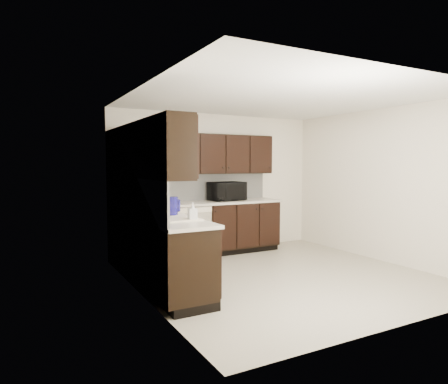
# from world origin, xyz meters

# --- Properties ---
(floor) EXTENTS (4.00, 4.00, 0.00)m
(floor) POSITION_xyz_m (0.00, 0.00, 0.00)
(floor) COLOR #A8A08B
(floor) RESTS_ON ground
(ceiling) EXTENTS (4.00, 4.00, 0.00)m
(ceiling) POSITION_xyz_m (0.00, 0.00, 2.50)
(ceiling) COLOR white
(ceiling) RESTS_ON wall_back
(wall_back) EXTENTS (4.00, 0.02, 2.50)m
(wall_back) POSITION_xyz_m (0.00, 2.00, 1.25)
(wall_back) COLOR beige
(wall_back) RESTS_ON floor
(wall_left) EXTENTS (0.02, 4.00, 2.50)m
(wall_left) POSITION_xyz_m (-2.00, 0.00, 1.25)
(wall_left) COLOR beige
(wall_left) RESTS_ON floor
(wall_right) EXTENTS (0.02, 4.00, 2.50)m
(wall_right) POSITION_xyz_m (2.00, 0.00, 1.25)
(wall_right) COLOR beige
(wall_right) RESTS_ON floor
(wall_front) EXTENTS (4.00, 0.02, 2.50)m
(wall_front) POSITION_xyz_m (0.00, -2.00, 1.25)
(wall_front) COLOR beige
(wall_front) RESTS_ON floor
(lower_cabinets) EXTENTS (3.00, 2.80, 0.90)m
(lower_cabinets) POSITION_xyz_m (-1.01, 1.11, 0.41)
(lower_cabinets) COLOR black
(lower_cabinets) RESTS_ON floor
(countertop) EXTENTS (3.03, 2.83, 0.04)m
(countertop) POSITION_xyz_m (-1.01, 1.11, 0.92)
(countertop) COLOR beige
(countertop) RESTS_ON lower_cabinets
(backsplash) EXTENTS (3.00, 2.80, 0.48)m
(backsplash) POSITION_xyz_m (-1.22, 1.32, 1.18)
(backsplash) COLOR #AEAEAA
(backsplash) RESTS_ON countertop
(upper_cabinets) EXTENTS (3.00, 2.80, 0.70)m
(upper_cabinets) POSITION_xyz_m (-1.10, 1.20, 1.77)
(upper_cabinets) COLOR black
(upper_cabinets) RESTS_ON wall_back
(dishwasher) EXTENTS (0.58, 0.04, 0.78)m
(dishwasher) POSITION_xyz_m (-0.70, 1.41, 0.55)
(dishwasher) COLOR beige
(dishwasher) RESTS_ON lower_cabinets
(sink) EXTENTS (0.54, 0.82, 0.42)m
(sink) POSITION_xyz_m (-1.68, -0.01, 0.88)
(sink) COLOR beige
(sink) RESTS_ON countertop
(microwave) EXTENTS (0.62, 0.44, 0.34)m
(microwave) POSITION_xyz_m (0.05, 1.72, 1.11)
(microwave) COLOR black
(microwave) RESTS_ON countertop
(soap_bottle_a) EXTENTS (0.11, 0.11, 0.21)m
(soap_bottle_a) POSITION_xyz_m (-1.52, -0.33, 1.05)
(soap_bottle_a) COLOR gray
(soap_bottle_a) RESTS_ON countertop
(soap_bottle_b) EXTENTS (0.10, 0.10, 0.22)m
(soap_bottle_b) POSITION_xyz_m (-1.87, 1.10, 1.05)
(soap_bottle_b) COLOR gray
(soap_bottle_b) RESTS_ON countertop
(toaster_oven) EXTENTS (0.38, 0.33, 0.20)m
(toaster_oven) POSITION_xyz_m (-1.75, 1.74, 1.04)
(toaster_oven) COLOR silver
(toaster_oven) RESTS_ON countertop
(storage_bin) EXTENTS (0.51, 0.44, 0.17)m
(storage_bin) POSITION_xyz_m (-1.67, 1.00, 1.02)
(storage_bin) COLOR white
(storage_bin) RESTS_ON countertop
(blue_pitcher) EXTENTS (0.20, 0.20, 0.25)m
(blue_pitcher) POSITION_xyz_m (-1.61, 0.13, 1.06)
(blue_pitcher) COLOR navy
(blue_pitcher) RESTS_ON countertop
(teal_tumbler) EXTENTS (0.09, 0.09, 0.19)m
(teal_tumbler) POSITION_xyz_m (-1.50, 1.35, 1.03)
(teal_tumbler) COLOR #0B717D
(teal_tumbler) RESTS_ON countertop
(paper_towel_roll) EXTENTS (0.15, 0.15, 0.27)m
(paper_towel_roll) POSITION_xyz_m (-1.62, 1.23, 1.07)
(paper_towel_roll) COLOR white
(paper_towel_roll) RESTS_ON countertop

